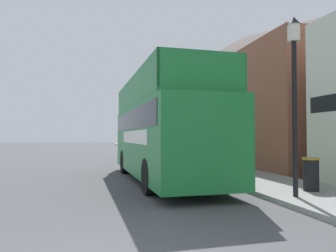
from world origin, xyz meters
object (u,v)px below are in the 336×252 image
(lamp_post_nearest, at_px, (294,72))
(lamp_post_second, at_px, (195,98))
(parked_car_ahead_of_bus, at_px, (149,153))
(tour_bus, at_px, (162,134))
(litter_bin, at_px, (311,173))

(lamp_post_nearest, relative_size, lamp_post_second, 0.92)
(lamp_post_nearest, bearing_deg, parked_car_ahead_of_bus, 98.58)
(tour_bus, relative_size, parked_car_ahead_of_bus, 2.33)
(lamp_post_second, height_order, litter_bin, lamp_post_second)
(parked_car_ahead_of_bus, height_order, litter_bin, parked_car_ahead_of_bus)
(parked_car_ahead_of_bus, relative_size, lamp_post_second, 0.81)
(tour_bus, bearing_deg, lamp_post_second, 51.93)
(tour_bus, relative_size, lamp_post_second, 1.88)
(lamp_post_nearest, xyz_separation_m, litter_bin, (0.99, 0.71, -2.77))
(tour_bus, xyz_separation_m, lamp_post_second, (2.37, 3.22, 1.84))
(parked_car_ahead_of_bus, height_order, lamp_post_nearest, lamp_post_nearest)
(parked_car_ahead_of_bus, bearing_deg, lamp_post_second, -68.20)
(lamp_post_second, bearing_deg, parked_car_ahead_of_bus, 112.37)
(lamp_post_nearest, height_order, lamp_post_second, lamp_post_second)
(tour_bus, height_order, parked_car_ahead_of_bus, tour_bus)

